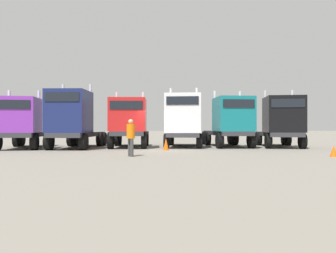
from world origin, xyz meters
TOP-DOWN VIEW (x-y plane):
  - ground at (0.00, 0.00)m, footprint 200.00×200.00m
  - semi_truck_purple at (-8.87, 1.06)m, footprint 3.04×6.32m
  - semi_truck_navy at (-5.56, 0.97)m, footprint 3.17×6.58m
  - semi_truck_red at (-1.91, 1.90)m, footprint 2.74×5.91m
  - semi_truck_white at (1.91, 1.88)m, footprint 3.39×6.41m
  - semi_truck_teal at (5.29, 1.87)m, footprint 2.66×6.29m
  - semi_truck_black at (8.77, 1.35)m, footprint 3.59×6.46m
  - visitor_in_hivis at (-1.44, -4.78)m, footprint 0.53×0.53m
  - traffic_cone_mid at (8.34, -5.62)m, footprint 0.36×0.36m
  - traffic_cone_far at (0.52, -0.76)m, footprint 0.36×0.36m

SIDE VIEW (x-z plane):
  - ground at x=0.00m, z-range 0.00..0.00m
  - traffic_cone_mid at x=8.34m, z-range 0.00..0.56m
  - traffic_cone_far at x=0.52m, z-range 0.00..0.74m
  - visitor_in_hivis at x=-1.44m, z-range 0.15..1.98m
  - semi_truck_purple at x=-8.87m, z-range -0.23..3.69m
  - semi_truck_red at x=-1.91m, z-range -0.18..3.79m
  - semi_truck_black at x=8.77m, z-range -0.21..3.91m
  - semi_truck_teal at x=5.29m, z-range -0.19..3.91m
  - semi_truck_white at x=1.91m, z-range -0.23..4.05m
  - semi_truck_navy at x=-5.56m, z-range -0.21..4.17m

